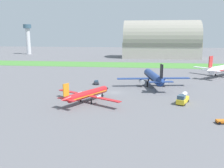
{
  "coord_description": "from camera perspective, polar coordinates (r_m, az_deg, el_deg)",
  "views": [
    {
      "loc": [
        9.49,
        -83.28,
        20.82
      ],
      "look_at": [
        -1.15,
        0.6,
        3.0
      ],
      "focal_mm": 38.16,
      "sensor_mm": 36.0,
      "label": 1
    }
  ],
  "objects": [
    {
      "name": "hangar_distant",
      "position": [
        217.92,
        11.57,
        9.82
      ],
      "size": [
        65.81,
        31.83,
        32.52
      ],
      "color": "#B2AD9E",
      "rests_on": "ground_plane"
    },
    {
      "name": "pushback_tug_midfield",
      "position": [
        100.33,
        -3.79,
        0.43
      ],
      "size": [
        2.77,
        3.93,
        1.95
      ],
      "rotation": [
        0.0,
        0.0,
        4.96
      ],
      "color": "#2D333D",
      "rests_on": "ground_plane"
    },
    {
      "name": "baggage_cart_by_runway",
      "position": [
        62.56,
        24.78,
        -8.13
      ],
      "size": [
        2.58,
        2.04,
        0.9
      ],
      "rotation": [
        0.0,
        0.0,
        3.27
      ],
      "color": "orange",
      "rests_on": "ground_plane"
    },
    {
      "name": "airplane_parked_jet_far",
      "position": [
        129.27,
        24.96,
        3.29
      ],
      "size": [
        24.47,
        25.13,
        10.99
      ],
      "rotation": [
        0.0,
        0.0,
        0.82
      ],
      "color": "white",
      "rests_on": "ground_plane"
    },
    {
      "name": "control_tower",
      "position": [
        266.21,
        -19.51,
        10.7
      ],
      "size": [
        8.0,
        8.0,
        30.51
      ],
      "color": "silver",
      "rests_on": "ground_plane"
    },
    {
      "name": "fuel_truck_near_gate",
      "position": [
        75.69,
        16.58,
        -3.33
      ],
      "size": [
        4.76,
        6.92,
        3.29
      ],
      "rotation": [
        0.0,
        0.0,
        4.31
      ],
      "color": "yellow",
      "rests_on": "ground_plane"
    },
    {
      "name": "grass_taxiway_strip",
      "position": [
        164.5,
        3.87,
        4.62
      ],
      "size": [
        360.0,
        28.0,
        0.08
      ],
      "primitive_type": "cube",
      "color": "#478438",
      "rests_on": "ground_plane"
    },
    {
      "name": "airplane_midfield_jet",
      "position": [
        97.4,
        9.94,
        1.64
      ],
      "size": [
        29.47,
        29.04,
        10.47
      ],
      "rotation": [
        0.0,
        0.0,
        1.75
      ],
      "color": "navy",
      "rests_on": "ground_plane"
    },
    {
      "name": "airplane_foreground_turboprop",
      "position": [
        73.65,
        -5.93,
        -2.4
      ],
      "size": [
        22.24,
        19.39,
        7.42
      ],
      "rotation": [
        0.0,
        0.0,
        1.05
      ],
      "color": "red",
      "rests_on": "ground_plane"
    },
    {
      "name": "ground_plane",
      "position": [
        86.36,
        0.71,
        -2.05
      ],
      "size": [
        600.0,
        600.0,
        0.0
      ],
      "primitive_type": "plane",
      "color": "slate"
    }
  ]
}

